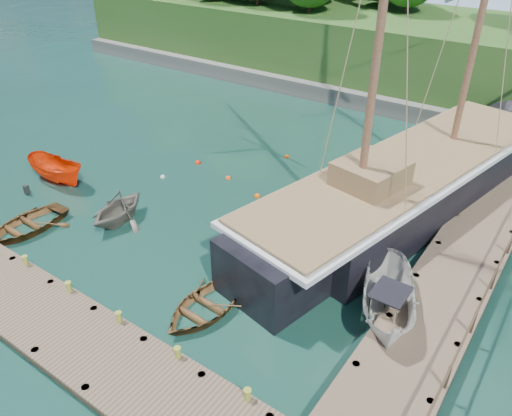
# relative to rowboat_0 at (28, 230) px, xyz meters

# --- Properties ---
(ground) EXTENTS (160.00, 160.00, 0.00)m
(ground) POSITION_rel_rowboat_0_xyz_m (7.28, 3.04, 0.00)
(ground) COLOR #163427
(ground) RESTS_ON ground
(dock_near) EXTENTS (20.00, 3.20, 1.10)m
(dock_near) POSITION_rel_rowboat_0_xyz_m (9.28, -3.46, 0.43)
(dock_near) COLOR #4B3F2F
(dock_near) RESTS_ON ground
(dock_east) EXTENTS (3.20, 24.00, 1.10)m
(dock_east) POSITION_rel_rowboat_0_xyz_m (18.78, 10.04, 0.43)
(dock_east) COLOR #4B3F2F
(dock_east) RESTS_ON ground
(bollard_0) EXTENTS (0.26, 0.26, 0.45)m
(bollard_0) POSITION_rel_rowboat_0_xyz_m (3.28, -2.06, 0.00)
(bollard_0) COLOR olive
(bollard_0) RESTS_ON ground
(bollard_1) EXTENTS (0.26, 0.26, 0.45)m
(bollard_1) POSITION_rel_rowboat_0_xyz_m (6.28, -2.06, 0.00)
(bollard_1) COLOR olive
(bollard_1) RESTS_ON ground
(bollard_2) EXTENTS (0.26, 0.26, 0.45)m
(bollard_2) POSITION_rel_rowboat_0_xyz_m (9.28, -2.06, 0.00)
(bollard_2) COLOR olive
(bollard_2) RESTS_ON ground
(bollard_3) EXTENTS (0.26, 0.26, 0.45)m
(bollard_3) POSITION_rel_rowboat_0_xyz_m (12.28, -2.06, 0.00)
(bollard_3) COLOR olive
(bollard_3) RESTS_ON ground
(bollard_4) EXTENTS (0.26, 0.26, 0.45)m
(bollard_4) POSITION_rel_rowboat_0_xyz_m (15.28, -2.06, 0.00)
(bollard_4) COLOR olive
(bollard_4) RESTS_ON ground
(rowboat_0) EXTENTS (3.04, 4.25, 0.88)m
(rowboat_0) POSITION_rel_rowboat_0_xyz_m (0.00, 0.00, 0.00)
(rowboat_0) COLOR brown
(rowboat_0) RESTS_ON ground
(rowboat_1) EXTENTS (3.53, 3.94, 1.87)m
(rowboat_1) POSITION_rel_rowboat_0_xyz_m (3.16, 3.24, 0.00)
(rowboat_1) COLOR #686256
(rowboat_1) RESTS_ON ground
(rowboat_2) EXTENTS (3.10, 4.20, 0.84)m
(rowboat_2) POSITION_rel_rowboat_0_xyz_m (11.13, 0.68, 0.00)
(rowboat_2) COLOR brown
(rowboat_2) RESTS_ON ground
(motorboat_orange) EXTENTS (4.39, 1.69, 1.69)m
(motorboat_orange) POSITION_rel_rowboat_0_xyz_m (-3.08, 4.10, 0.00)
(motorboat_orange) COLOR #F43705
(motorboat_orange) RESTS_ON ground
(cabin_boat_white) EXTENTS (3.90, 5.70, 2.06)m
(cabin_boat_white) POSITION_rel_rowboat_0_xyz_m (17.28, 4.50, 0.00)
(cabin_boat_white) COLOR silver
(cabin_boat_white) RESTS_ON ground
(schooner) EXTENTS (9.82, 29.20, 21.95)m
(schooner) POSITION_rel_rowboat_0_xyz_m (14.71, 12.90, 1.22)
(schooner) COLOR black
(schooner) RESTS_ON ground
(mooring_buoy_0) EXTENTS (0.30, 0.30, 0.30)m
(mooring_buoy_0) POSITION_rel_rowboat_0_xyz_m (1.57, 8.03, 0.00)
(mooring_buoy_0) COLOR silver
(mooring_buoy_0) RESTS_ON ground
(mooring_buoy_1) EXTENTS (0.34, 0.34, 0.34)m
(mooring_buoy_1) POSITION_rel_rowboat_0_xyz_m (4.88, 10.19, 0.00)
(mooring_buoy_1) COLOR #E04E14
(mooring_buoy_1) RESTS_ON ground
(mooring_buoy_2) EXTENTS (0.36, 0.36, 0.36)m
(mooring_buoy_2) POSITION_rel_rowboat_0_xyz_m (7.54, 9.45, 0.00)
(mooring_buoy_2) COLOR #E85203
(mooring_buoy_2) RESTS_ON ground
(mooring_buoy_3) EXTENTS (0.36, 0.36, 0.36)m
(mooring_buoy_3) POSITION_rel_rowboat_0_xyz_m (10.86, 8.70, 0.00)
(mooring_buoy_3) COLOR silver
(mooring_buoy_3) RESTS_ON ground
(mooring_buoy_4) EXTENTS (0.37, 0.37, 0.37)m
(mooring_buoy_4) POSITION_rel_rowboat_0_xyz_m (2.04, 10.71, 0.00)
(mooring_buoy_4) COLOR red
(mooring_buoy_4) RESTS_ON ground
(mooring_buoy_5) EXTENTS (0.31, 0.31, 0.31)m
(mooring_buoy_5) POSITION_rel_rowboat_0_xyz_m (6.18, 14.70, 0.00)
(mooring_buoy_5) COLOR #DE4A07
(mooring_buoy_5) RESTS_ON ground
(headland) EXTENTS (51.00, 19.31, 12.90)m
(headland) POSITION_rel_rowboat_0_xyz_m (-5.59, 34.40, 5.54)
(headland) COLOR #474744
(headland) RESTS_ON ground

